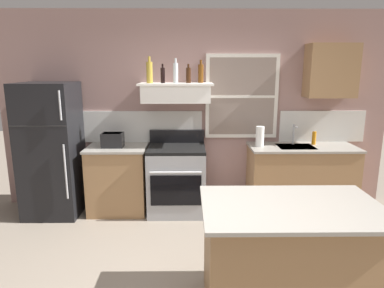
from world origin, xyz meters
name	(u,v)px	position (x,y,z in m)	size (l,w,h in m)	color
back_wall	(197,110)	(0.03, 2.23, 1.35)	(5.40, 0.11, 2.70)	gray
refrigerator	(51,150)	(-1.90, 1.84, 0.88)	(0.70, 0.72, 1.76)	black
counter_left_of_stove	(118,179)	(-1.05, 1.90, 0.46)	(0.79, 0.63, 0.91)	#9E754C
toaster	(113,140)	(-1.09, 1.88, 1.01)	(0.30, 0.20, 0.19)	black
stove_range	(177,179)	(-0.25, 1.86, 0.46)	(0.76, 0.69, 1.09)	#9EA0A5
range_hood_shelf	(176,92)	(-0.25, 1.96, 1.62)	(0.96, 0.52, 0.24)	white
bottle_champagne_gold_foil	(149,72)	(-0.59, 1.90, 1.89)	(0.08, 0.08, 0.33)	#B29333
bottle_balsamic_dark	(163,75)	(-0.42, 1.95, 1.85)	(0.06, 0.06, 0.24)	black
bottle_clear_tall	(176,73)	(-0.25, 1.94, 1.88)	(0.06, 0.06, 0.31)	silver
bottle_brown_stout	(188,75)	(-0.09, 1.95, 1.85)	(0.06, 0.06, 0.24)	#381E0F
bottle_amber_wine	(201,73)	(0.07, 2.01, 1.87)	(0.07, 0.07, 0.30)	brown
counter_right_with_sink	(300,178)	(1.45, 1.90, 0.46)	(1.43, 0.63, 0.91)	#9E754C
sink_faucet	(294,132)	(1.35, 2.00, 1.08)	(0.03, 0.17, 0.28)	silver
paper_towel_roll	(260,136)	(0.87, 1.90, 1.04)	(0.11, 0.11, 0.27)	white
dish_soap_bottle	(314,138)	(1.63, 2.00, 1.00)	(0.06, 0.06, 0.18)	orange
kitchen_island	(289,258)	(0.71, -0.12, 0.46)	(1.40, 0.90, 0.91)	#9E754C
upper_cabinet_right	(331,71)	(1.80, 2.04, 1.90)	(0.64, 0.32, 0.70)	#9E754C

